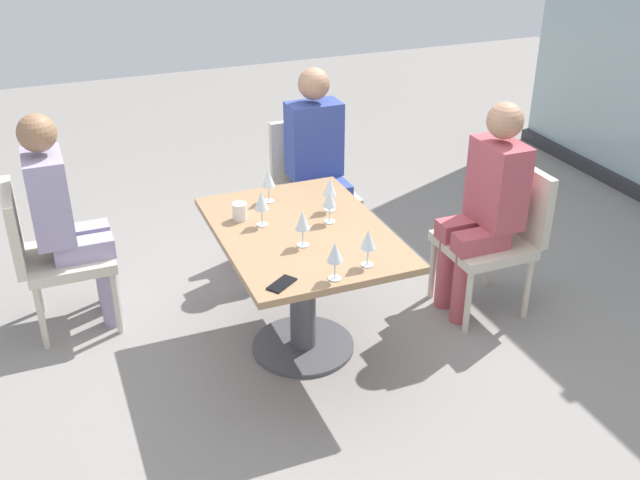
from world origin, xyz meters
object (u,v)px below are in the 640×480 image
(wine_glass_6, at_px, (368,240))
(handbag_0, at_px, (250,249))
(dining_table_main, at_px, (302,264))
(wine_glass_4, at_px, (335,253))
(coffee_cup, at_px, (240,211))
(person_front_left, at_px, (64,213))
(chair_far_left, at_px, (312,180))
(person_far_left, at_px, (318,157))
(wine_glass_2, at_px, (268,179))
(chair_near_window, at_px, (499,230))
(wine_glass_0, at_px, (261,202))
(wine_glass_3, at_px, (303,221))
(person_near_window, at_px, (486,201))
(chair_front_left, at_px, (49,249))
(wine_glass_5, at_px, (330,199))
(wine_glass_1, at_px, (330,187))
(cell_phone_on_table, at_px, (282,284))

(wine_glass_6, xyz_separation_m, handbag_0, (-1.41, -0.16, -0.72))
(dining_table_main, bearing_deg, wine_glass_4, -4.00)
(coffee_cup, height_order, handbag_0, coffee_cup)
(person_front_left, bearing_deg, chair_far_left, 102.93)
(person_far_left, height_order, wine_glass_2, person_far_left)
(chair_near_window, height_order, wine_glass_4, wine_glass_4)
(wine_glass_0, xyz_separation_m, wine_glass_3, (0.29, 0.11, 0.00))
(person_front_left, bearing_deg, person_far_left, 99.11)
(wine_glass_2, distance_m, wine_glass_3, 0.55)
(person_near_window, distance_m, wine_glass_2, 1.22)
(person_far_left, bearing_deg, wine_glass_3, -25.02)
(chair_front_left, xyz_separation_m, person_far_left, (-0.25, 1.69, 0.20))
(dining_table_main, relative_size, wine_glass_5, 6.28)
(chair_near_window, bearing_deg, dining_table_main, -90.00)
(chair_front_left, distance_m, person_near_window, 2.43)
(person_near_window, bearing_deg, wine_glass_3, -82.00)
(chair_far_left, relative_size, wine_glass_4, 4.70)
(person_near_window, bearing_deg, dining_table_main, -90.00)
(wine_glass_3, bearing_deg, chair_front_left, -127.51)
(person_front_left, xyz_separation_m, wine_glass_0, (0.60, 0.93, 0.16))
(wine_glass_6, bearing_deg, wine_glass_1, 173.78)
(wine_glass_2, relative_size, wine_glass_3, 1.00)
(dining_table_main, xyz_separation_m, person_near_window, (-0.00, 1.10, 0.17))
(wine_glass_0, bearing_deg, wine_glass_1, 95.27)
(dining_table_main, distance_m, wine_glass_2, 0.51)
(wine_glass_1, bearing_deg, person_far_left, 162.56)
(cell_phone_on_table, bearing_deg, chair_far_left, 119.12)
(dining_table_main, xyz_separation_m, person_far_left, (-0.98, 0.48, 0.17))
(wine_glass_0, height_order, wine_glass_1, same)
(cell_phone_on_table, bearing_deg, handbag_0, 134.10)
(person_front_left, bearing_deg, wine_glass_6, 46.74)
(chair_far_left, height_order, wine_glass_0, wine_glass_0)
(wine_glass_5, bearing_deg, cell_phone_on_table, -41.10)
(wine_glass_1, height_order, handbag_0, wine_glass_1)
(dining_table_main, distance_m, wine_glass_1, 0.43)
(cell_phone_on_table, bearing_deg, person_near_window, 73.76)
(person_far_left, xyz_separation_m, wine_glass_5, (0.95, -0.31, 0.16))
(wine_glass_2, height_order, handbag_0, wine_glass_2)
(person_front_left, bearing_deg, wine_glass_2, 72.33)
(wine_glass_3, xyz_separation_m, coffee_cup, (-0.39, -0.20, -0.09))
(person_near_window, bearing_deg, handbag_0, -130.86)
(wine_glass_1, distance_m, wine_glass_5, 0.14)
(person_near_window, distance_m, coffee_cup, 1.38)
(chair_far_left, xyz_separation_m, wine_glass_3, (1.25, -0.53, 0.37))
(chair_far_left, distance_m, wine_glass_5, 1.16)
(wine_glass_6, bearing_deg, wine_glass_0, -150.95)
(dining_table_main, distance_m, chair_far_left, 1.19)
(wine_glass_3, bearing_deg, coffee_cup, -152.95)
(person_far_left, distance_m, person_near_window, 1.16)
(person_far_left, bearing_deg, coffee_cup, -44.47)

